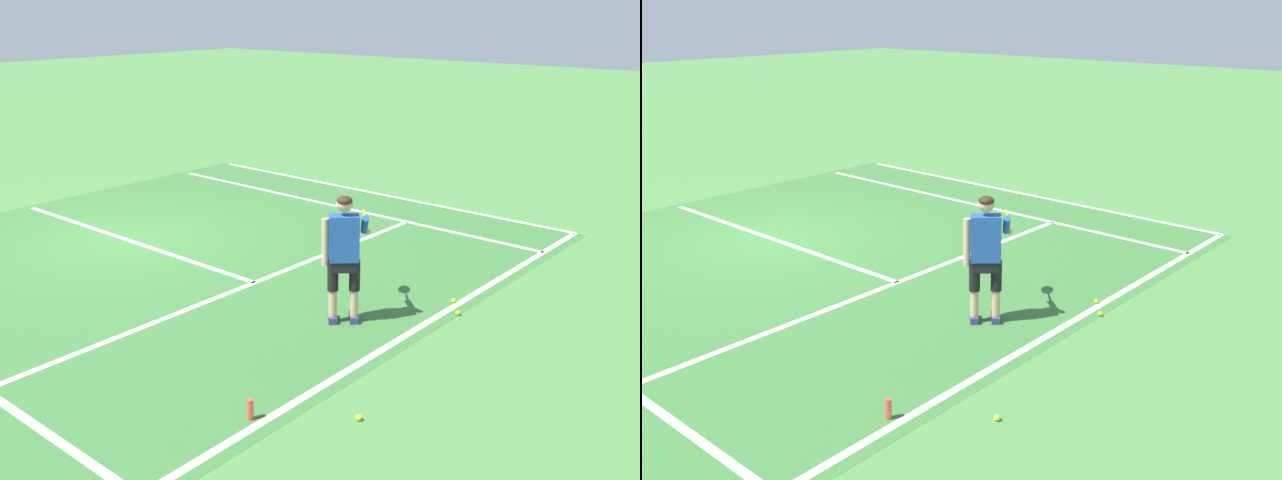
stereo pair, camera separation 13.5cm
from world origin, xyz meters
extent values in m
plane|color=#477F3D|center=(0.00, 0.00, 0.00)|extent=(80.00, 80.00, 0.00)
cube|color=#387033|center=(0.00, -1.38, 0.00)|extent=(10.98, 9.54, 0.00)
cube|color=white|center=(0.00, -5.95, 0.00)|extent=(10.98, 0.10, 0.01)
cube|color=white|center=(0.00, -3.21, 0.00)|extent=(8.23, 0.10, 0.01)
cube|color=white|center=(0.00, -0.01, 0.00)|extent=(0.10, 6.40, 0.01)
cube|color=white|center=(4.12, -1.38, 0.00)|extent=(0.10, 9.14, 0.01)
cube|color=white|center=(5.49, -1.38, 0.00)|extent=(0.10, 9.14, 0.01)
cube|color=navy|center=(-0.29, -4.95, 0.04)|extent=(0.28, 0.27, 0.09)
cube|color=navy|center=(-0.11, -5.16, 0.04)|extent=(0.28, 0.27, 0.09)
cylinder|color=tan|center=(-0.32, -4.98, 0.27)|extent=(0.11, 0.11, 0.36)
cylinder|color=black|center=(-0.32, -4.98, 0.66)|extent=(0.14, 0.14, 0.41)
cylinder|color=tan|center=(-0.14, -5.19, 0.27)|extent=(0.11, 0.11, 0.36)
cylinder|color=black|center=(-0.14, -5.19, 0.66)|extent=(0.14, 0.14, 0.41)
cube|color=black|center=(-0.23, -5.08, 0.82)|extent=(0.38, 0.39, 0.20)
cube|color=#234CAD|center=(-0.23, -5.08, 1.16)|extent=(0.42, 0.43, 0.60)
cylinder|color=tan|center=(-0.39, -4.90, 1.11)|extent=(0.09, 0.09, 0.62)
cylinder|color=#234CAD|center=(0.02, -5.22, 1.31)|extent=(0.26, 0.24, 0.29)
cylinder|color=tan|center=(0.20, -5.11, 1.17)|extent=(0.27, 0.25, 0.14)
sphere|color=tan|center=(-0.22, -5.08, 1.60)|extent=(0.21, 0.21, 0.21)
ellipsoid|color=#382314|center=(-0.24, -5.09, 1.66)|extent=(0.28, 0.28, 0.12)
cylinder|color=#232326|center=(0.37, -4.98, 1.14)|extent=(0.17, 0.16, 0.03)
cylinder|color=yellow|center=(0.49, -4.88, 1.14)|extent=(0.09, 0.08, 0.02)
torus|color=yellow|center=(0.62, -4.76, 1.14)|extent=(0.24, 0.22, 0.30)
cylinder|color=silver|center=(0.62, -4.76, 1.14)|extent=(0.19, 0.17, 0.25)
sphere|color=#CCE02D|center=(-1.97, -6.66, 0.03)|extent=(0.07, 0.07, 0.07)
sphere|color=#CCE02D|center=(0.93, -6.13, 0.03)|extent=(0.07, 0.07, 0.07)
sphere|color=#CCE02D|center=(1.26, -5.87, 0.03)|extent=(0.07, 0.07, 0.07)
cylinder|color=#E04C38|center=(-2.65, -5.81, 0.11)|extent=(0.07, 0.07, 0.23)
camera|label=1|loc=(-7.03, -10.41, 3.99)|focal=40.36mm
camera|label=2|loc=(-6.94, -10.51, 3.99)|focal=40.36mm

